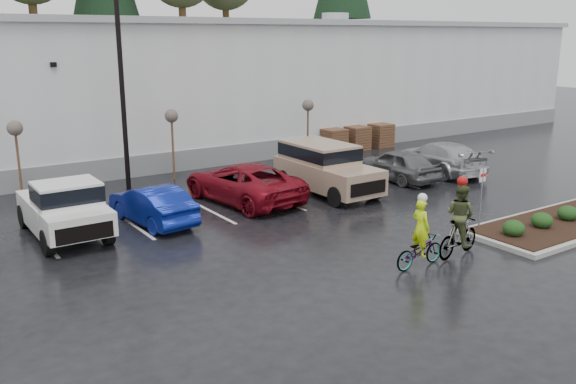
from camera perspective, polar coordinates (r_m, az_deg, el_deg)
ground at (r=18.58m, az=10.43°, el=-5.91°), size 120.00×120.00×0.00m
warehouse at (r=36.55m, az=-14.45°, el=9.75°), size 60.50×15.50×7.20m
wooded_ridge at (r=58.71m, az=-22.26°, el=10.15°), size 80.00×25.00×6.00m
lamppost at (r=25.70m, az=-15.47°, el=12.41°), size 0.50×1.00×9.22m
sapling_west at (r=25.93m, az=-24.16°, el=5.10°), size 0.60×0.60×3.20m
sapling_mid at (r=27.77m, az=-10.84°, el=6.66°), size 0.60×0.60×3.20m
sapling_east at (r=31.47m, az=1.88°, el=7.81°), size 0.60×0.60×3.20m
pallet_stack_a at (r=34.05m, az=4.28°, el=4.80°), size 1.20×1.20×1.35m
pallet_stack_b at (r=35.12m, az=6.47°, el=5.04°), size 1.20×1.20×1.35m
pallet_stack_c at (r=36.30m, az=8.64°, el=5.28°), size 1.20×1.20×1.35m
curb_island at (r=23.29m, az=24.64°, el=-2.61°), size 8.00×3.00×0.15m
mulch_bed at (r=23.27m, az=24.66°, el=-2.39°), size 7.60×2.60×0.04m
shrub_a at (r=20.77m, az=20.37°, el=-3.20°), size 0.70×0.70×0.52m
shrub_b at (r=21.97m, az=22.67°, el=-2.47°), size 0.70×0.70×0.52m
shrub_c at (r=23.21m, az=24.73°, el=-1.82°), size 0.70×0.70×0.52m
fire_lane_sign at (r=21.03m, az=17.66°, el=0.07°), size 0.30×0.05×2.20m
pickup_white at (r=21.26m, az=-20.46°, el=-1.21°), size 2.10×5.20×1.96m
car_blue at (r=21.71m, az=-12.60°, el=-1.15°), size 1.88×4.23×1.35m
car_red at (r=24.00m, az=-4.23°, el=0.91°), size 3.20×5.84×1.55m
suv_tan at (r=25.13m, az=3.74°, el=2.14°), size 2.20×5.10×2.06m
car_grey at (r=27.94m, az=10.19°, el=2.55°), size 1.71×4.23×1.44m
car_far_silver at (r=29.86m, az=13.97°, el=3.17°), size 2.76×5.39×1.50m
cyclist_hivis at (r=17.64m, az=12.23°, el=-4.78°), size 1.80×0.67×2.16m
cyclist_olive at (r=18.71m, az=15.71°, el=-3.21°), size 1.94×0.96×2.44m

